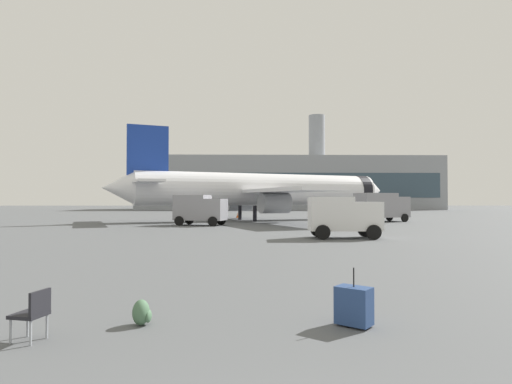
{
  "coord_description": "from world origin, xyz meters",
  "views": [
    {
      "loc": [
        0.09,
        -2.49,
        2.36
      ],
      "look_at": [
        0.83,
        29.26,
        3.0
      ],
      "focal_mm": 30.09,
      "sensor_mm": 36.0,
      "label": 1
    }
  ],
  "objects_px": {
    "cargo_van": "(343,215)",
    "service_truck": "(200,208)",
    "traveller_backpack": "(142,313)",
    "fuel_truck": "(381,206)",
    "rolling_suitcase": "(354,305)",
    "safety_cone_mid": "(353,222)",
    "airplane_at_gate": "(261,190)",
    "safety_cone_near": "(238,215)",
    "gate_chair": "(33,312)"
  },
  "relations": [
    {
      "from": "cargo_van",
      "to": "service_truck",
      "type": "bearing_deg",
      "value": 126.39
    },
    {
      "from": "service_truck",
      "to": "traveller_backpack",
      "type": "relative_size",
      "value": 10.9
    },
    {
      "from": "fuel_truck",
      "to": "rolling_suitcase",
      "type": "height_order",
      "value": "fuel_truck"
    },
    {
      "from": "safety_cone_mid",
      "to": "rolling_suitcase",
      "type": "bearing_deg",
      "value": -104.02
    },
    {
      "from": "airplane_at_gate",
      "to": "safety_cone_near",
      "type": "xyz_separation_m",
      "value": [
        -2.93,
        7.69,
        -3.32
      ]
    },
    {
      "from": "service_truck",
      "to": "safety_cone_mid",
      "type": "xyz_separation_m",
      "value": [
        14.63,
        -0.26,
        -1.29
      ]
    },
    {
      "from": "airplane_at_gate",
      "to": "safety_cone_near",
      "type": "bearing_deg",
      "value": 110.84
    },
    {
      "from": "fuel_truck",
      "to": "traveller_backpack",
      "type": "height_order",
      "value": "fuel_truck"
    },
    {
      "from": "gate_chair",
      "to": "traveller_backpack",
      "type": "bearing_deg",
      "value": 29.67
    },
    {
      "from": "safety_cone_near",
      "to": "safety_cone_mid",
      "type": "bearing_deg",
      "value": -57.76
    },
    {
      "from": "cargo_van",
      "to": "safety_cone_mid",
      "type": "relative_size",
      "value": 6.79
    },
    {
      "from": "traveller_backpack",
      "to": "gate_chair",
      "type": "distance_m",
      "value": 1.86
    },
    {
      "from": "service_truck",
      "to": "cargo_van",
      "type": "relative_size",
      "value": 1.18
    },
    {
      "from": "airplane_at_gate",
      "to": "rolling_suitcase",
      "type": "distance_m",
      "value": 43.25
    },
    {
      "from": "service_truck",
      "to": "fuel_truck",
      "type": "bearing_deg",
      "value": 18.06
    },
    {
      "from": "safety_cone_near",
      "to": "traveller_backpack",
      "type": "distance_m",
      "value": 50.65
    },
    {
      "from": "service_truck",
      "to": "rolling_suitcase",
      "type": "bearing_deg",
      "value": -78.96
    },
    {
      "from": "safety_cone_mid",
      "to": "service_truck",
      "type": "bearing_deg",
      "value": 178.98
    },
    {
      "from": "fuel_truck",
      "to": "airplane_at_gate",
      "type": "bearing_deg",
      "value": 164.42
    },
    {
      "from": "airplane_at_gate",
      "to": "rolling_suitcase",
      "type": "xyz_separation_m",
      "value": [
        0.27,
        -43.13,
        -3.27
      ]
    },
    {
      "from": "safety_cone_near",
      "to": "rolling_suitcase",
      "type": "relative_size",
      "value": 0.63
    },
    {
      "from": "service_truck",
      "to": "safety_cone_near",
      "type": "relative_size",
      "value": 7.6
    },
    {
      "from": "rolling_suitcase",
      "to": "airplane_at_gate",
      "type": "bearing_deg",
      "value": 90.35
    },
    {
      "from": "safety_cone_mid",
      "to": "gate_chair",
      "type": "xyz_separation_m",
      "value": [
        -13.79,
        -33.51,
        0.18
      ]
    },
    {
      "from": "airplane_at_gate",
      "to": "service_truck",
      "type": "bearing_deg",
      "value": -121.49
    },
    {
      "from": "traveller_backpack",
      "to": "safety_cone_mid",
      "type": "bearing_deg",
      "value": 69.5
    },
    {
      "from": "cargo_van",
      "to": "rolling_suitcase",
      "type": "bearing_deg",
      "value": -102.32
    },
    {
      "from": "safety_cone_mid",
      "to": "rolling_suitcase",
      "type": "xyz_separation_m",
      "value": [
        -8.18,
        -32.78,
        0.07
      ]
    },
    {
      "from": "fuel_truck",
      "to": "safety_cone_near",
      "type": "distance_m",
      "value": 19.93
    },
    {
      "from": "service_truck",
      "to": "cargo_van",
      "type": "bearing_deg",
      "value": -53.61
    },
    {
      "from": "cargo_van",
      "to": "safety_cone_mid",
      "type": "bearing_deg",
      "value": 73.76
    },
    {
      "from": "airplane_at_gate",
      "to": "gate_chair",
      "type": "relative_size",
      "value": 40.05
    },
    {
      "from": "service_truck",
      "to": "airplane_at_gate",
      "type": "bearing_deg",
      "value": 58.51
    },
    {
      "from": "airplane_at_gate",
      "to": "safety_cone_near",
      "type": "relative_size",
      "value": 50.04
    },
    {
      "from": "cargo_van",
      "to": "rolling_suitcase",
      "type": "xyz_separation_m",
      "value": [
        -4.09,
        -18.74,
        -1.06
      ]
    },
    {
      "from": "service_truck",
      "to": "rolling_suitcase",
      "type": "distance_m",
      "value": 33.68
    },
    {
      "from": "safety_cone_near",
      "to": "safety_cone_mid",
      "type": "height_order",
      "value": "safety_cone_near"
    },
    {
      "from": "cargo_van",
      "to": "gate_chair",
      "type": "relative_size",
      "value": 5.16
    },
    {
      "from": "airplane_at_gate",
      "to": "cargo_van",
      "type": "height_order",
      "value": "airplane_at_gate"
    },
    {
      "from": "airplane_at_gate",
      "to": "safety_cone_near",
      "type": "distance_m",
      "value": 8.88
    },
    {
      "from": "cargo_van",
      "to": "safety_cone_near",
      "type": "distance_m",
      "value": 32.92
    },
    {
      "from": "airplane_at_gate",
      "to": "traveller_backpack",
      "type": "height_order",
      "value": "airplane_at_gate"
    },
    {
      "from": "service_truck",
      "to": "traveller_backpack",
      "type": "bearing_deg",
      "value": -85.75
    },
    {
      "from": "gate_chair",
      "to": "fuel_truck",
      "type": "bearing_deg",
      "value": 65.04
    },
    {
      "from": "rolling_suitcase",
      "to": "gate_chair",
      "type": "bearing_deg",
      "value": -172.56
    },
    {
      "from": "airplane_at_gate",
      "to": "rolling_suitcase",
      "type": "bearing_deg",
      "value": -89.65
    },
    {
      "from": "service_truck",
      "to": "safety_cone_mid",
      "type": "relative_size",
      "value": 8.0
    },
    {
      "from": "fuel_truck",
      "to": "safety_cone_near",
      "type": "bearing_deg",
      "value": 144.95
    },
    {
      "from": "safety_cone_mid",
      "to": "gate_chair",
      "type": "distance_m",
      "value": 36.24
    },
    {
      "from": "gate_chair",
      "to": "safety_cone_mid",
      "type": "bearing_deg",
      "value": 67.64
    }
  ]
}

